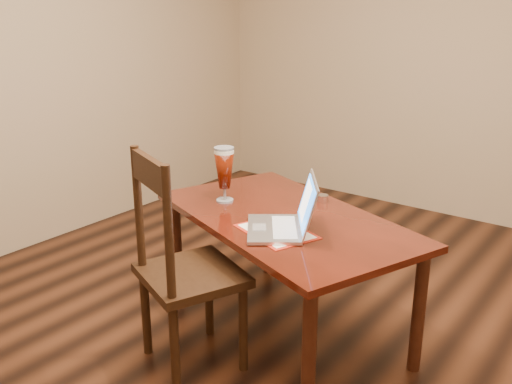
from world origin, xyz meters
The scene contains 3 objects.
ground centered at (0.00, 0.00, 0.00)m, with size 5.00×5.00×0.00m, color black.
dining_table centered at (-0.13, 0.17, 0.60)m, with size 1.61×1.24×0.97m.
dining_chair centered at (-0.32, -0.37, 0.51)m, with size 0.60×0.58×1.09m.
Camera 1 is at (1.41, -2.11, 1.70)m, focal length 40.00 mm.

